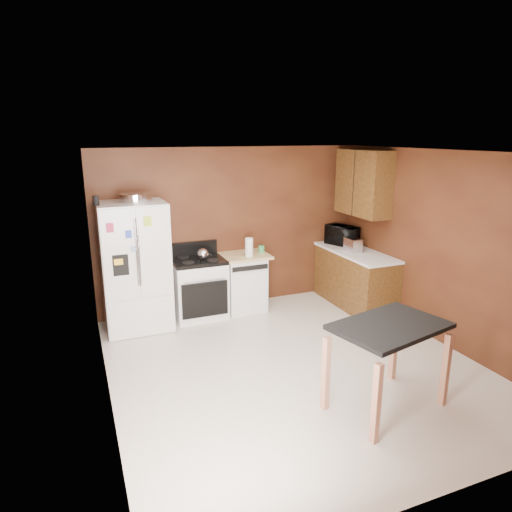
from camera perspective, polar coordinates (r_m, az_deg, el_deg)
floor at (r=5.64m, az=4.76°, el=-13.50°), size 4.50×4.50×0.00m
ceiling at (r=4.96m, az=5.40°, el=12.79°), size 4.50×4.50×0.00m
wall_back at (r=7.18m, az=-3.11°, el=3.47°), size 4.20×0.00×4.20m
wall_front at (r=3.45m, az=22.56°, el=-10.94°), size 4.20×0.00×4.20m
wall_left at (r=4.64m, az=-18.82°, el=-3.90°), size 0.00×4.50×4.50m
wall_right at (r=6.37m, az=22.16°, el=0.86°), size 0.00×4.50×4.50m
roasting_pan at (r=6.43m, az=-14.84°, el=7.10°), size 0.44×0.44×0.11m
pen_cup at (r=6.21m, az=-19.39°, el=6.54°), size 0.08×0.08×0.12m
kettle at (r=6.71m, az=-6.65°, el=0.24°), size 0.17×0.17×0.17m
paper_towel at (r=6.88m, az=-0.88°, el=1.12°), size 0.14×0.14×0.28m
green_canister at (r=7.13m, az=0.67°, el=0.88°), size 0.12×0.12×0.11m
toaster at (r=7.30m, az=12.02°, el=1.38°), size 0.18×0.28×0.21m
microwave at (r=7.70m, az=10.71°, el=2.47°), size 0.53×0.62×0.29m
refrigerator at (r=6.56m, az=-14.86°, el=-1.29°), size 0.90×0.80×1.80m
gas_range at (r=6.90m, az=-7.17°, el=-3.88°), size 0.76×0.68×1.10m
dishwasher at (r=7.13m, az=-1.62°, el=-3.22°), size 0.78×0.63×0.89m
right_cabinets at (r=7.39m, az=12.53°, el=0.76°), size 0.63×1.58×2.45m
island at (r=4.72m, az=16.28°, el=-9.84°), size 1.23×0.96×0.91m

